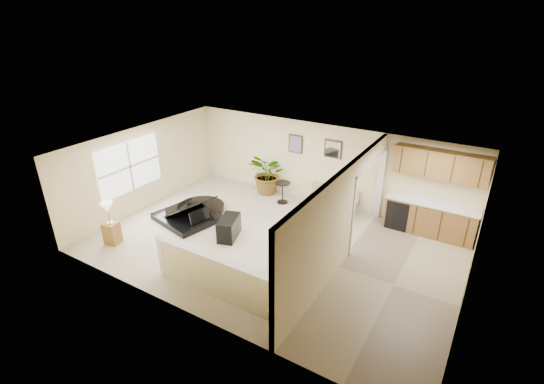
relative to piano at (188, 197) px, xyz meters
The scene contains 20 objects.
floor 2.92m from the piano, ahead, with size 9.00×9.00×0.00m, color #B6AB8E.
back_wall 4.15m from the piano, 46.03° to the left, with size 9.00×0.04×2.50m, color beige.
front_wall 4.21m from the piano, 46.92° to the right, with size 9.00×0.04×2.50m, color beige.
left_wall 1.76m from the piano, behind, with size 0.04×6.00×2.50m, color beige.
right_wall 7.37m from the piano, ahead, with size 0.04×6.00×2.50m, color beige.
ceiling 3.40m from the piano, ahead, with size 9.00×6.00×0.04m, color white.
kitchen_vinyl 6.03m from the piano, ahead, with size 2.70×6.00×0.01m, color tan.
interior_partition 4.69m from the piano, ahead, with size 0.18×5.99×2.50m.
pony_half_wall 3.75m from the piano, 38.75° to the right, with size 3.42×0.22×1.00m.
left_window 1.90m from the piano, 161.53° to the right, with size 0.05×2.15×1.45m, color white.
wall_art_left 3.66m from the piano, 57.01° to the left, with size 0.48×0.04×0.58m.
wall_mirror 4.45m from the piano, 42.89° to the left, with size 0.55×0.04×0.55m.
kitchen_cabinets 6.61m from the piano, 23.97° to the left, with size 2.36×0.65×2.33m.
piano is the anchor object (origin of this frame).
piano_bench 1.72m from the piano, ahead, with size 0.43×0.85×0.57m, color black.
loveseat 4.27m from the piano, 37.73° to the left, with size 1.54×0.92×0.86m.
accent_table 2.91m from the piano, 50.54° to the left, with size 0.47×0.47×0.69m.
palm_plant 2.83m from the piano, 67.03° to the left, with size 1.55×1.47×1.37m.
small_plant 4.36m from the piano, 28.33° to the left, with size 0.38×0.38×0.53m.
lamp_stand 2.22m from the piano, 109.83° to the right, with size 0.41×0.41×1.16m.
Camera 1 is at (4.47, -7.40, 5.53)m, focal length 26.00 mm.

